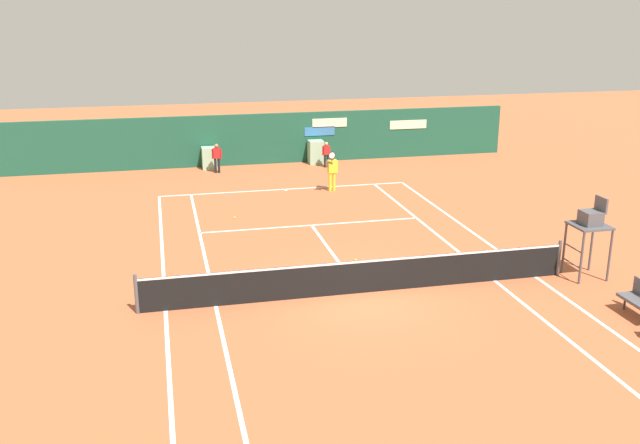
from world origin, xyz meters
The scene contains 10 objects.
ground_plane centered at (0.00, 0.58, 0.00)m, with size 80.00×80.00×0.01m.
tennis_net centered at (0.00, 0.00, 0.51)m, with size 12.10×0.10×1.07m.
sponsor_back_wall centered at (0.01, 16.96, 1.20)m, with size 25.00×1.02×2.49m.
umpire_chair centered at (6.69, -0.31, 1.62)m, with size 1.00×1.00×2.40m.
player_on_baseline centered at (1.90, 10.96, 0.96)m, with size 0.56×0.72×1.81m.
ball_kid_centre_post centered at (2.73, 15.47, 0.72)m, with size 0.42×0.19×1.25m.
ball_kid_right_post centered at (-2.55, 15.47, 0.80)m, with size 0.46×0.21×1.39m.
tennis_ball_by_sideline centered at (2.38, 1.56, 0.03)m, with size 0.07×0.07×0.07m, color #CCE033.
tennis_ball_mid_court centered at (-2.61, 7.89, 0.03)m, with size 0.07×0.07×0.07m, color #CCE033.
tennis_ball_near_service_line centered at (0.54, 2.47, 0.03)m, with size 0.07×0.07×0.07m, color #CCE033.
Camera 1 is at (-5.20, -17.40, 7.65)m, focal length 39.81 mm.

